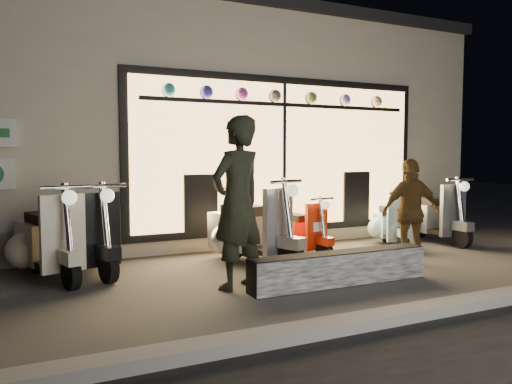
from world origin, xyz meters
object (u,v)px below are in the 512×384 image
graffiti_barrier (340,268)px  scooter_silver (246,230)px  scooter_red (296,231)px  woman (411,212)px  man (237,203)px

graffiti_barrier → scooter_silver: size_ratio=1.44×
scooter_red → graffiti_barrier: bearing=-114.5°
scooter_silver → woman: 2.36m
graffiti_barrier → woman: size_ratio=1.55×
scooter_silver → man: bearing=-138.9°
graffiti_barrier → woman: 1.72m
woman → graffiti_barrier: bearing=28.4°
scooter_red → woman: woman is taller
scooter_red → scooter_silver: bearing=-177.3°
graffiti_barrier → man: bearing=161.8°
woman → scooter_red: bearing=-41.0°
graffiti_barrier → woman: bearing=17.9°
scooter_red → man: size_ratio=0.62×
scooter_silver → woman: woman is taller
graffiti_barrier → man: 1.47m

